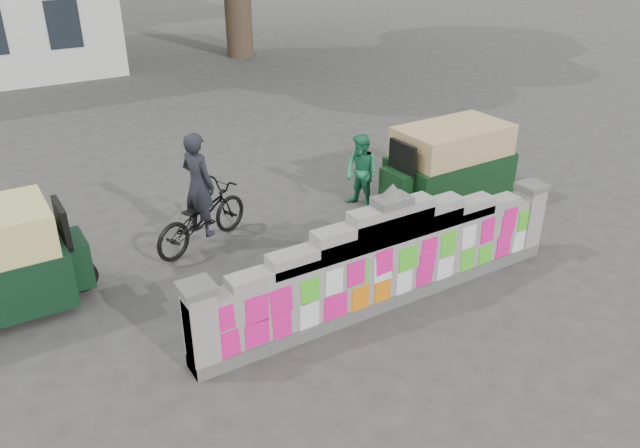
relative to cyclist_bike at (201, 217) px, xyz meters
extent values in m
plane|color=#383533|center=(1.69, -3.27, -0.56)|extent=(100.00, 100.00, 0.00)
cube|color=#4C4C49|center=(1.69, -3.27, -0.46)|extent=(6.40, 0.42, 0.20)
cube|color=gray|center=(1.69, -3.27, 0.04)|extent=(6.40, 0.32, 1.00)
cube|color=gray|center=(1.69, -3.27, 0.61)|extent=(5.20, 0.32, 0.14)
cube|color=gray|center=(1.69, -3.27, 0.68)|extent=(4.00, 0.32, 0.28)
cube|color=gray|center=(1.69, -3.27, 0.76)|extent=(2.60, 0.32, 0.44)
cube|color=gray|center=(1.69, -3.27, 0.83)|extent=(1.40, 0.32, 0.58)
cube|color=#4C4C49|center=(1.69, -3.27, 1.18)|extent=(0.55, 0.36, 0.12)
cone|color=#4C4C49|center=(1.69, -3.27, 1.34)|extent=(0.36, 0.36, 0.22)
cube|color=gray|center=(-1.33, -3.27, 0.06)|extent=(0.36, 0.40, 1.24)
cube|color=#4C4C49|center=(-1.33, -3.27, 0.72)|extent=(0.44, 0.44, 0.10)
cube|color=gray|center=(4.71, -3.27, 0.06)|extent=(0.36, 0.40, 1.24)
cube|color=#4C4C49|center=(4.71, -3.27, 0.72)|extent=(0.44, 0.44, 0.10)
imported|color=black|center=(0.00, 0.00, 0.00)|extent=(2.24, 1.48, 1.11)
imported|color=black|center=(0.00, 0.00, 0.39)|extent=(0.68, 0.81, 1.88)
imported|color=#227F51|center=(3.35, -0.20, 0.22)|extent=(0.73, 0.86, 1.55)
cube|color=black|center=(-2.36, -0.43, 0.04)|extent=(0.54, 0.76, 0.75)
cube|color=black|center=(-2.36, -0.43, 0.68)|extent=(0.09, 0.75, 0.65)
cylinder|color=black|center=(-2.25, -0.43, -0.29)|extent=(0.54, 0.13, 0.54)
cube|color=black|center=(5.13, -0.85, 0.02)|extent=(2.52, 1.39, 0.83)
cube|color=tan|center=(5.13, -0.85, 0.75)|extent=(2.31, 1.33, 0.62)
cube|color=black|center=(3.83, -0.87, 0.02)|extent=(0.53, 0.74, 0.73)
cube|color=black|center=(3.83, -0.87, 0.64)|extent=(0.09, 0.73, 0.62)
cylinder|color=black|center=(3.73, -0.87, -0.29)|extent=(0.52, 0.13, 0.52)
cylinder|color=black|center=(6.06, -0.26, -0.29)|extent=(0.52, 0.13, 0.52)
cylinder|color=black|center=(6.08, -1.41, -0.29)|extent=(0.52, 0.13, 0.52)
camera|label=1|loc=(-3.47, -9.64, 4.91)|focal=35.00mm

